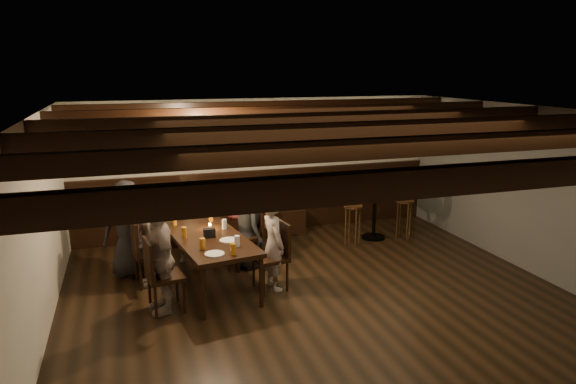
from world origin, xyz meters
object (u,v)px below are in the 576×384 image
object	(u,v)px
chair_right_far	(271,269)
person_right_far	(273,244)
chair_left_far	(165,289)
person_bench_right	(246,217)
person_bench_left	(128,228)
chair_right_near	(246,247)
person_right_near	(248,223)
chair_left_near	(149,264)
person_left_near	(145,237)
high_top_table	(375,203)
bar_stool_left	(353,224)
person_bench_centre	(187,224)
dining_table	(209,240)
person_left_far	(160,258)
bar_stool_right	(404,218)

from	to	relation	value
chair_right_far	person_right_far	size ratio (longest dim) A/B	0.73
chair_left_far	person_bench_right	xyz separation A→B (m)	(1.40, 1.58, 0.34)
person_bench_left	chair_right_near	bearing A→B (deg)	164.48
person_right_far	person_right_near	bearing A→B (deg)	0.00
chair_left_near	person_left_near	size ratio (longest dim) A/B	0.68
high_top_table	bar_stool_left	size ratio (longest dim) A/B	0.99
person_right_far	bar_stool_left	size ratio (longest dim) A/B	1.27
chair_right_near	chair_left_near	bearing A→B (deg)	90.00
person_right_near	bar_stool_left	distance (m)	1.96
bar_stool_left	person_right_near	bearing A→B (deg)	-144.63
person_bench_centre	person_right_near	xyz separation A→B (m)	(0.83, -0.48, 0.07)
dining_table	bar_stool_left	xyz separation A→B (m)	(2.57, 0.94, -0.29)
high_top_table	person_left_far	bearing A→B (deg)	-155.49
chair_right_far	bar_stool_left	xyz separation A→B (m)	(1.79, 1.28, 0.09)
chair_left_near	person_bench_right	world-z (taller)	person_bench_right
dining_table	bar_stool_left	size ratio (longest dim) A/B	2.04
person_right_far	bar_stool_left	xyz separation A→B (m)	(1.76, 1.28, -0.26)
bar_stool_right	person_bench_right	bearing A→B (deg)	-157.14
chair_right_near	person_left_near	world-z (taller)	person_left_near
person_left_near	chair_left_near	bearing A→B (deg)	90.00
person_bench_left	person_bench_centre	distance (m)	0.92
dining_table	chair_right_near	xyz separation A→B (m)	(0.64, 0.55, -0.36)
chair_right_far	person_left_near	distance (m)	1.77
person_right_near	person_right_far	world-z (taller)	person_right_near
dining_table	person_right_near	xyz separation A→B (m)	(0.67, 0.56, 0.01)
person_right_near	bar_stool_right	bearing A→B (deg)	-90.14
chair_left_near	person_right_near	xyz separation A→B (m)	(1.45, 0.22, 0.39)
bar_stool_right	person_left_far	bearing A→B (deg)	-136.38
dining_table	person_left_far	xyz separation A→B (m)	(-0.67, -0.56, 0.04)
person_left_near	person_left_far	size ratio (longest dim) A/B	0.97
person_left_far	chair_left_near	bearing A→B (deg)	178.05
chair_left_near	bar_stool_right	xyz separation A→B (m)	(4.35, 0.66, 0.09)
high_top_table	dining_table	bearing A→B (deg)	-159.48
dining_table	chair_left_far	distance (m)	0.93
chair_left_near	chair_right_near	bearing A→B (deg)	90.00
person_bench_centre	high_top_table	size ratio (longest dim) A/B	1.22
chair_left_near	person_bench_centre	bearing A→B (deg)	129.83
chair_left_far	bar_stool_left	world-z (taller)	bar_stool_left
dining_table	chair_left_near	world-z (taller)	chair_left_near
chair_left_near	person_left_far	bearing A→B (deg)	-1.95
person_bench_left	person_right_far	bearing A→B (deg)	140.71
person_left_far	bar_stool_right	bearing A→B (deg)	101.40
dining_table	chair_right_near	size ratio (longest dim) A/B	2.04
chair_right_far	bar_stool_right	size ratio (longest dim) A/B	0.93
person_bench_right	bar_stool_right	xyz separation A→B (m)	(2.81, -0.03, -0.26)
person_bench_left	chair_right_far	bearing A→B (deg)	140.18
dining_table	chair_right_far	size ratio (longest dim) A/B	2.19
chair_left_near	chair_right_far	world-z (taller)	chair_right_far
person_bench_right	dining_table	bearing A→B (deg)	45.00
chair_right_far	bar_stool_left	size ratio (longest dim) A/B	0.93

